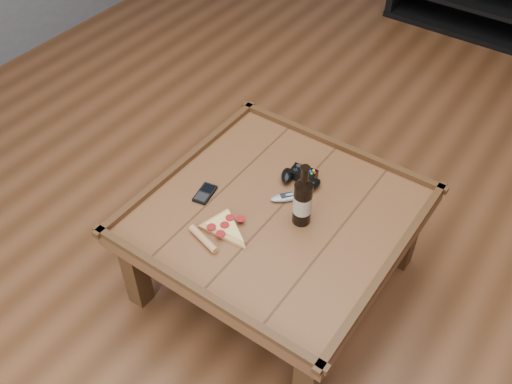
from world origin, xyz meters
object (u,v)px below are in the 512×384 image
Objects in this scene: game_controller at (301,178)px; coffee_table at (277,221)px; beer_bottle at (303,200)px; remote_control at (290,196)px; pizza_slice at (222,229)px; smartphone at (205,193)px.

coffee_table is at bearing -92.81° from game_controller.
game_controller is at bearing 122.37° from beer_bottle.
game_controller is (-0.12, 0.19, -0.09)m from beer_bottle.
coffee_table is 0.12m from remote_control.
pizza_slice is (-0.22, -0.22, -0.10)m from beer_bottle.
coffee_table is 8.53× the size of smartphone.
smartphone is 0.76× the size of remote_control.
game_controller is 0.11m from remote_control.
coffee_table is at bearing -52.27° from remote_control.
pizza_slice is at bearing -44.06° from smartphone.
game_controller is 1.20× the size of remote_control.
game_controller reaches higher than pizza_slice.
remote_control is (0.30, 0.18, 0.00)m from smartphone.
game_controller is at bearing 138.94° from remote_control.
beer_bottle reaches higher than coffee_table.
coffee_table reaches higher than smartphone.
beer_bottle is at bearing 59.56° from pizza_slice.
game_controller is 0.42m from pizza_slice.
beer_bottle reaches higher than remote_control.
pizza_slice is 0.21m from smartphone.
pizza_slice is (-0.12, -0.21, 0.07)m from coffee_table.
game_controller is at bearing 90.38° from pizza_slice.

